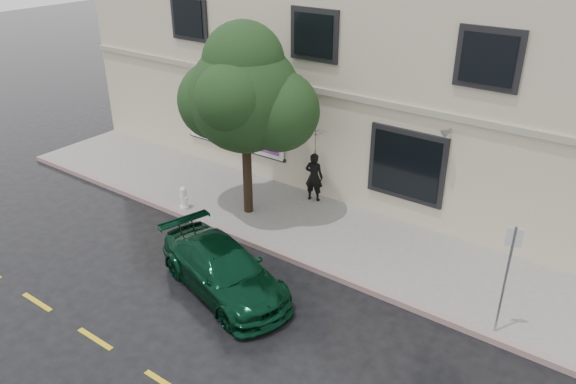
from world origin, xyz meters
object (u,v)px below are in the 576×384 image
Objects in this scene: street_tree at (245,97)px; car at (224,270)px; fire_hydrant at (184,198)px; pedestrian at (314,177)px.

car is at bearing -59.34° from street_tree.
street_tree reaches higher than fire_hydrant.
fire_hydrant is at bearing 74.97° from car.
car is at bearing 84.42° from pedestrian.
pedestrian is 0.31× the size of street_tree.
pedestrian reaches higher than fire_hydrant.
pedestrian is (-0.77, 5.10, 0.34)m from car.
street_tree is at bearing 22.27° from fire_hydrant.
car is 0.80× the size of street_tree.
street_tree is (-1.96, 3.31, 3.13)m from car.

